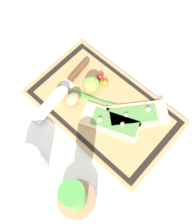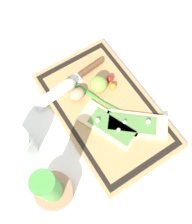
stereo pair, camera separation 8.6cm
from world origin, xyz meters
The scene contains 13 objects.
ground_plane centered at (0.00, 0.00, 0.00)m, with size 6.00×6.00×0.00m, color white.
cutting_board centered at (0.00, 0.00, 0.01)m, with size 0.50×0.30×0.02m.
pizza_slice_near centered at (-0.10, -0.05, 0.03)m, with size 0.19×0.21×0.02m.
pizza_slice_far centered at (-0.06, 0.02, 0.03)m, with size 0.21×0.16×0.02m.
knife centered at (0.15, 0.00, 0.03)m, with size 0.06×0.29×0.02m.
egg_brown centered at (0.09, 0.06, 0.04)m, with size 0.04×0.05×0.04m, color tan.
egg_pink centered at (0.13, 0.06, 0.04)m, with size 0.04×0.05×0.04m, color beige.
lime centered at (0.08, -0.02, 0.05)m, with size 0.06×0.06×0.06m, color #7FB742.
cherry_tomato_red centered at (0.08, -0.07, 0.03)m, with size 0.02×0.02×0.02m, color red.
cherry_tomato_yellow centered at (0.05, -0.07, 0.03)m, with size 0.02×0.02×0.02m, color orange.
scallion_bunch centered at (0.02, -0.01, 0.02)m, with size 0.31×0.16×0.01m.
herb_pot centered at (-0.14, 0.28, 0.08)m, with size 0.11×0.11×0.22m.
sauce_jar centered at (0.03, 0.30, 0.05)m, with size 0.09×0.09×0.11m.
Camera 1 is at (-0.23, 0.29, 0.83)m, focal length 42.00 mm.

